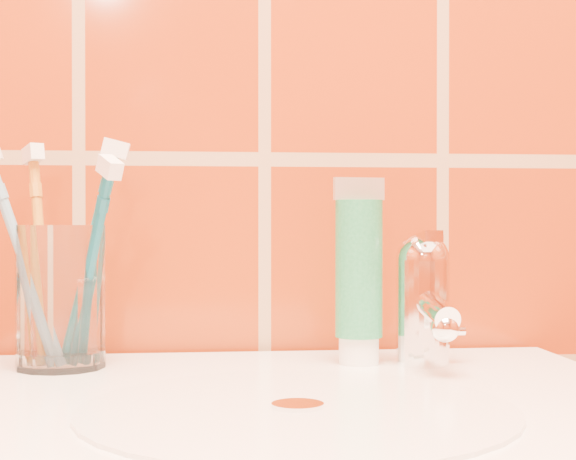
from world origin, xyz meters
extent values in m
cylinder|color=silver|center=(0.00, 0.91, 0.85)|extent=(0.30, 0.30, 0.00)
cylinder|color=white|center=(0.00, 0.91, 0.85)|extent=(0.04, 0.04, 0.00)
cylinder|color=white|center=(-0.19, 1.11, 0.91)|extent=(0.08, 0.08, 0.13)
cylinder|color=white|center=(0.08, 1.10, 0.86)|extent=(0.04, 0.04, 0.02)
cylinder|color=#1B7444|center=(0.08, 1.10, 0.94)|extent=(0.04, 0.04, 0.12)
cube|color=beige|center=(0.08, 1.10, 1.01)|extent=(0.05, 0.01, 0.02)
cylinder|color=white|center=(0.14, 1.09, 0.90)|extent=(0.05, 0.05, 0.09)
sphere|color=white|center=(0.14, 1.09, 0.94)|extent=(0.05, 0.05, 0.05)
cylinder|color=white|center=(0.14, 1.06, 0.91)|extent=(0.02, 0.09, 0.03)
cube|color=white|center=(0.14, 1.08, 0.96)|extent=(0.02, 0.06, 0.01)
camera|label=1|loc=(-0.07, 0.32, 0.98)|focal=55.00mm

